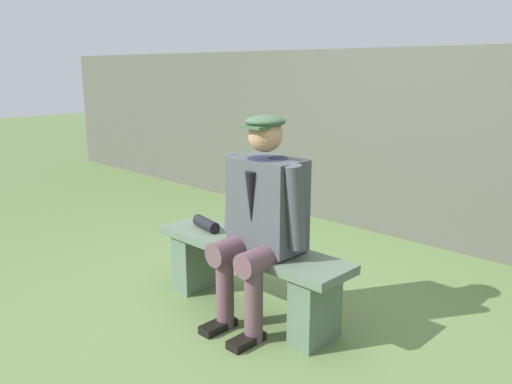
# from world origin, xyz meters

# --- Properties ---
(ground_plane) EXTENTS (30.00, 30.00, 0.00)m
(ground_plane) POSITION_xyz_m (0.00, 0.00, 0.00)
(ground_plane) COLOR #5A7541
(bench) EXTENTS (1.44, 0.36, 0.48)m
(bench) POSITION_xyz_m (0.00, 0.00, 0.31)
(bench) COLOR #546753
(bench) RESTS_ON ground
(seated_man) EXTENTS (0.62, 0.56, 1.30)m
(seated_man) POSITION_xyz_m (-0.16, 0.05, 0.72)
(seated_man) COLOR #414549
(seated_man) RESTS_ON ground
(rolled_magazine) EXTENTS (0.26, 0.13, 0.08)m
(rolled_magazine) POSITION_xyz_m (0.42, -0.00, 0.52)
(rolled_magazine) COLOR black
(rolled_magazine) RESTS_ON bench
(stadium_wall) EXTENTS (12.00, 0.24, 1.75)m
(stadium_wall) POSITION_xyz_m (0.00, -2.18, 0.87)
(stadium_wall) COLOR #4E5046
(stadium_wall) RESTS_ON ground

